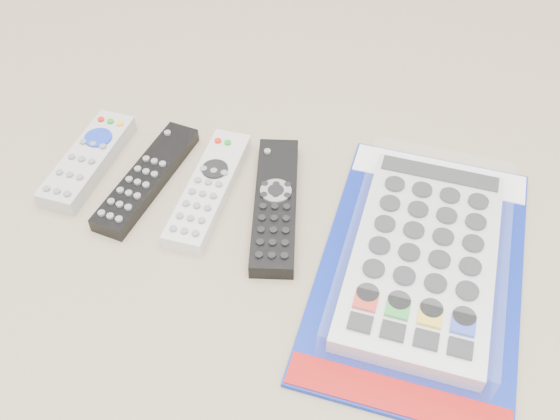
% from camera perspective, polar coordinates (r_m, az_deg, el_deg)
% --- Properties ---
extents(remote_small_grey, '(0.07, 0.18, 0.03)m').
position_cam_1_polar(remote_small_grey, '(0.86, -17.13, 4.41)').
color(remote_small_grey, '#AAAAAC').
rests_on(remote_small_grey, ground).
extents(remote_slim_black, '(0.08, 0.20, 0.02)m').
position_cam_1_polar(remote_slim_black, '(0.82, -12.07, 2.89)').
color(remote_slim_black, black).
rests_on(remote_slim_black, ground).
extents(remote_silver_dvd, '(0.06, 0.20, 0.02)m').
position_cam_1_polar(remote_silver_dvd, '(0.79, -6.52, 1.98)').
color(remote_silver_dvd, silver).
rests_on(remote_silver_dvd, ground).
extents(remote_large_black, '(0.09, 0.22, 0.02)m').
position_cam_1_polar(remote_large_black, '(0.77, -0.42, 0.54)').
color(remote_large_black, black).
rests_on(remote_large_black, ground).
extents(jumbo_remote_packaged, '(0.25, 0.38, 0.05)m').
position_cam_1_polar(jumbo_remote_packaged, '(0.72, 13.03, -4.02)').
color(jumbo_remote_packaged, '#0D2292').
rests_on(jumbo_remote_packaged, ground).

